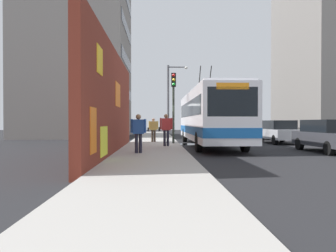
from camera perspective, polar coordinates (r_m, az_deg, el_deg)
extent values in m
plane|color=#232326|center=(18.70, 2.19, -3.77)|extent=(80.00, 80.00, 0.00)
cube|color=#ADA8A0|center=(18.65, -2.73, -3.55)|extent=(48.00, 3.20, 0.15)
cube|color=maroon|center=(14.24, -10.06, 4.22)|extent=(12.96, 0.30, 4.67)
cube|color=yellow|center=(10.99, -11.61, -2.73)|extent=(1.39, 0.02, 1.02)
cube|color=orange|center=(9.20, -13.49, -0.80)|extent=(0.86, 0.02, 1.33)
cube|color=yellow|center=(10.42, -12.35, 11.66)|extent=(0.96, 0.02, 0.89)
cube|color=orange|center=(14.82, -9.13, 5.64)|extent=(1.69, 0.02, 1.10)
cube|color=gray|center=(33.08, -16.02, 12.21)|extent=(10.99, 9.53, 16.14)
cube|color=black|center=(31.74, -7.54, 6.02)|extent=(9.34, 0.04, 1.10)
cube|color=black|center=(32.19, -7.55, 11.70)|extent=(9.34, 0.04, 1.10)
cube|color=black|center=(32.95, -7.56, 17.17)|extent=(9.34, 0.04, 1.10)
cube|color=gray|center=(37.24, 28.40, 12.93)|extent=(11.53, 9.27, 18.78)
cube|color=silver|center=(19.21, 7.48, 1.83)|extent=(12.04, 2.51, 2.77)
cube|color=silver|center=(19.29, 7.49, 6.13)|extent=(11.56, 2.31, 0.12)
cube|color=#1959A5|center=(19.21, 7.48, -0.67)|extent=(12.06, 2.53, 0.44)
cube|color=black|center=(13.35, 11.73, 4.39)|extent=(0.04, 2.13, 1.25)
cube|color=black|center=(19.22, 7.48, 3.07)|extent=(11.08, 2.54, 0.89)
cube|color=orange|center=(13.42, 11.72, 7.16)|extent=(0.06, 1.38, 0.28)
cylinder|color=black|center=(21.21, 7.62, 7.92)|extent=(1.43, 0.06, 2.00)
cylinder|color=black|center=(21.11, 5.73, 7.95)|extent=(1.43, 0.06, 2.00)
cylinder|color=black|center=(15.72, 13.88, -2.82)|extent=(1.00, 0.28, 1.00)
cylinder|color=black|center=(15.26, 5.64, -2.91)|extent=(1.00, 0.28, 1.00)
cylinder|color=black|center=(23.22, 8.68, -1.67)|extent=(1.00, 0.28, 1.00)
cylinder|color=black|center=(22.91, 3.08, -1.69)|extent=(1.00, 0.28, 1.00)
cube|color=#38383D|center=(16.97, 27.53, -2.11)|extent=(4.31, 1.89, 0.66)
cube|color=black|center=(17.03, 27.40, 0.02)|extent=(2.59, 1.70, 0.60)
cylinder|color=black|center=(15.34, 27.39, -3.64)|extent=(0.64, 0.22, 0.64)
cylinder|color=black|center=(18.64, 27.64, -2.88)|extent=(0.64, 0.22, 0.64)
cylinder|color=black|center=(17.87, 22.91, -3.01)|extent=(0.64, 0.22, 0.64)
cube|color=#B7B7BC|center=(22.73, 19.60, -1.37)|extent=(4.11, 1.76, 0.66)
cube|color=black|center=(22.79, 19.53, 0.22)|extent=(2.46, 1.59, 0.60)
cylinder|color=black|center=(21.80, 22.82, -2.34)|extent=(0.64, 0.22, 0.64)
cylinder|color=black|center=(21.20, 18.98, -2.41)|extent=(0.64, 0.22, 0.64)
cylinder|color=black|center=(24.29, 20.14, -2.02)|extent=(0.64, 0.22, 0.64)
cylinder|color=black|center=(23.74, 16.63, -2.07)|extent=(0.64, 0.22, 0.64)
cube|color=white|center=(27.98, 15.40, -0.97)|extent=(4.17, 1.81, 0.66)
cube|color=black|center=(28.04, 15.36, 0.32)|extent=(2.50, 1.63, 0.60)
cylinder|color=black|center=(26.94, 17.91, -1.75)|extent=(0.64, 0.22, 0.64)
cylinder|color=black|center=(26.44, 14.63, -1.78)|extent=(0.64, 0.22, 0.64)
cylinder|color=black|center=(29.54, 16.10, -1.53)|extent=(0.64, 0.22, 0.64)
cylinder|color=black|center=(29.08, 13.08, -1.55)|extent=(0.64, 0.22, 0.64)
cylinder|color=#1E1E2D|center=(17.13, -0.03, -2.22)|extent=(0.14, 0.14, 0.87)
cylinder|color=#1E1E2D|center=(17.12, -0.63, -2.22)|extent=(0.14, 0.14, 0.87)
cube|color=#BF3333|center=(17.10, -0.33, 0.33)|extent=(0.22, 0.51, 0.65)
cylinder|color=#BF3333|center=(17.12, 0.69, 0.44)|extent=(0.09, 0.09, 0.62)
cylinder|color=#BF3333|center=(17.10, -1.35, 0.44)|extent=(0.09, 0.09, 0.62)
sphere|color=#936B4C|center=(17.11, -0.33, 1.81)|extent=(0.24, 0.24, 0.24)
cube|color=black|center=(17.10, -1.58, -0.60)|extent=(0.14, 0.10, 0.24)
cylinder|color=#3F3326|center=(20.84, -2.46, -1.82)|extent=(0.14, 0.14, 0.78)
cylinder|color=#3F3326|center=(20.84, -2.90, -1.82)|extent=(0.14, 0.14, 0.78)
cube|color=gold|center=(20.82, -2.68, 0.05)|extent=(0.22, 0.45, 0.58)
cylinder|color=gold|center=(20.82, -1.91, 0.14)|extent=(0.09, 0.09, 0.56)
cylinder|color=gold|center=(20.83, -3.44, 0.13)|extent=(0.09, 0.09, 0.56)
sphere|color=tan|center=(20.82, -2.68, 1.15)|extent=(0.21, 0.21, 0.21)
cube|color=black|center=(20.84, -3.63, -0.61)|extent=(0.14, 0.10, 0.24)
cylinder|color=#1E1E2D|center=(13.30, -5.08, -3.19)|extent=(0.14, 0.14, 0.82)
cylinder|color=#1E1E2D|center=(13.31, -5.79, -3.19)|extent=(0.14, 0.14, 0.82)
cube|color=#264C99|center=(13.27, -5.44, -0.12)|extent=(0.22, 0.48, 0.61)
cylinder|color=#264C99|center=(13.26, -4.20, 0.02)|extent=(0.09, 0.09, 0.58)
cylinder|color=#264C99|center=(13.29, -6.68, 0.01)|extent=(0.09, 0.09, 0.58)
sphere|color=#936B4C|center=(13.28, -5.44, 1.68)|extent=(0.22, 0.22, 0.22)
cylinder|color=#2D382D|center=(19.35, 1.00, 3.27)|extent=(0.14, 0.14, 4.35)
cube|color=black|center=(19.29, 1.04, 8.43)|extent=(0.20, 0.28, 0.84)
sphere|color=red|center=(19.22, 1.05, 9.30)|extent=(0.18, 0.18, 0.18)
sphere|color=yellow|center=(19.18, 1.05, 8.47)|extent=(0.18, 0.18, 0.18)
sphere|color=green|center=(19.15, 1.05, 7.64)|extent=(0.18, 0.18, 0.18)
cylinder|color=#4C4C51|center=(25.97, 0.03, 4.49)|extent=(0.18, 0.18, 6.04)
cylinder|color=#4C4C51|center=(26.35, 1.68, 10.72)|extent=(0.10, 1.50, 0.10)
ellipsoid|color=silver|center=(26.40, 3.34, 10.59)|extent=(0.44, 0.28, 0.20)
cylinder|color=black|center=(20.66, 3.46, -3.34)|extent=(1.92, 1.92, 0.00)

